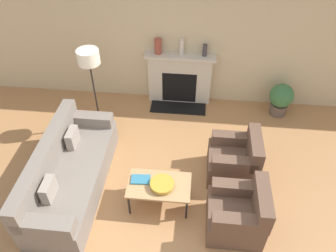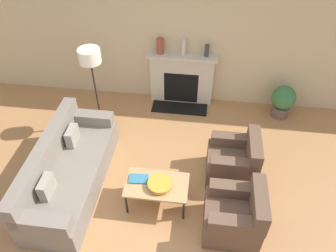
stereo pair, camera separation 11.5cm
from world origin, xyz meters
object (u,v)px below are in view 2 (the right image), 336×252
book (139,179)px  floor_lamp (91,63)px  fireplace (181,80)px  mantel_vase_center_left (184,47)px  mantel_vase_center_right (207,51)px  armchair_near (236,216)px  potted_plant (283,100)px  couch (69,171)px  armchair_far (234,162)px  bowl (160,184)px  mantel_vase_left (160,46)px  coffee_table (157,186)px

book → floor_lamp: size_ratio=0.18×
fireplace → mantel_vase_center_left: (0.02, 0.01, 0.71)m
mantel_vase_center_left → mantel_vase_center_right: 0.43m
book → mantel_vase_center_left: bearing=77.0°
book → mantel_vase_center_right: (0.83, 2.56, 0.74)m
armchair_near → potted_plant: 2.84m
floor_lamp → mantel_vase_center_right: bearing=28.4°
couch → armchair_far: 2.59m
fireplace → mantel_vase_center_left: size_ratio=4.37×
floor_lamp → mantel_vase_center_right: floor_lamp is taller
bowl → mantel_vase_center_right: bearing=79.1°
mantel_vase_left → fireplace: bearing=-2.0°
floor_lamp → armchair_near: bearing=-37.7°
armchair_near → potted_plant: size_ratio=1.25×
coffee_table → mantel_vase_left: bearing=97.1°
mantel_vase_center_left → potted_plant: size_ratio=0.47×
mantel_vase_left → potted_plant: mantel_vase_left is taller
book → mantel_vase_center_left: 2.70m
book → bowl: bearing=-18.2°
coffee_table → fireplace: bearing=87.8°
armchair_near → coffee_table: 1.17m
coffee_table → book: 0.29m
floor_lamp → mantel_vase_left: 1.43m
couch → mantel_vase_center_right: bearing=-38.6°
couch → mantel_vase_center_left: size_ratio=7.28×
couch → book: couch is taller
coffee_table → bowl: size_ratio=2.61×
armchair_near → mantel_vase_center_left: size_ratio=2.65×
couch → mantel_vase_left: size_ratio=7.57×
couch → armchair_near: couch is taller
coffee_table → mantel_vase_left: size_ratio=3.03×
armchair_far → mantel_vase_center_right: 2.19m
fireplace → mantel_vase_left: mantel_vase_left is taller
couch → armchair_far: couch is taller
floor_lamp → mantel_vase_center_right: 2.14m
couch → mantel_vase_left: (1.08, 2.45, 0.90)m
armchair_far → bowl: 1.31m
armchair_far → mantel_vase_center_right: size_ratio=3.55×
coffee_table → floor_lamp: size_ratio=0.56×
couch → mantel_vase_center_right: 3.25m
armchair_far → mantel_vase_center_right: mantel_vase_center_right is taller
bowl → mantel_vase_center_left: (0.07, 2.64, 0.75)m
coffee_table → potted_plant: potted_plant is taller
coffee_table → potted_plant: 3.16m
bowl → mantel_vase_center_right: 2.78m
bowl → mantel_vase_left: (-0.37, 2.64, 0.74)m
couch → bowl: couch is taller
armchair_near → mantel_vase_center_right: 3.09m
book → mantel_vase_center_left: size_ratio=0.92×
coffee_table → mantel_vase_center_right: size_ratio=3.90×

